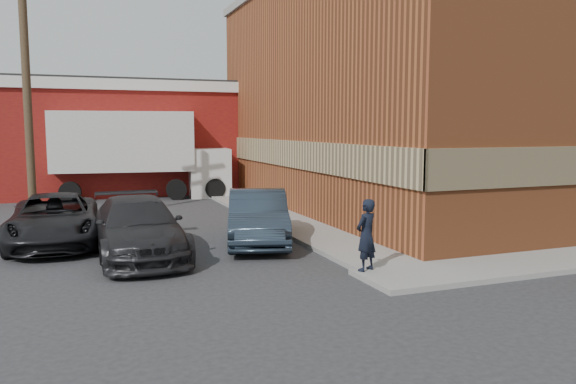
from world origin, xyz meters
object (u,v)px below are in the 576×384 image
object	(u,v)px
utility_pole	(26,82)
box_truck	(141,149)
brick_building	(443,94)
man	(366,235)
sedan	(258,217)
warehouse	(77,137)
suv_b	(138,228)
suv_a	(54,220)

from	to	relation	value
utility_pole	box_truck	distance (m)	8.41
brick_building	man	size ratio (longest dim) A/B	11.37
utility_pole	sedan	distance (m)	8.88
utility_pole	box_truck	size ratio (longest dim) A/B	1.08
man	brick_building	bearing A→B (deg)	-158.90
warehouse	brick_building	bearing A→B (deg)	-37.20
sedan	box_truck	world-z (taller)	box_truck
suv_b	suv_a	bearing A→B (deg)	129.74
brick_building	warehouse	distance (m)	18.30
warehouse	man	xyz separation A→B (m)	(5.80, -20.25, -1.89)
brick_building	box_truck	world-z (taller)	brick_building
utility_pole	box_truck	bearing A→B (deg)	57.89
sedan	suv_a	bearing A→B (deg)	177.17
sedan	brick_building	bearing A→B (deg)	43.25
warehouse	suv_a	world-z (taller)	warehouse
suv_b	box_truck	size ratio (longest dim) A/B	0.62
warehouse	man	bearing A→B (deg)	-74.02
sedan	suv_b	distance (m)	3.40
suv_a	suv_b	xyz separation A→B (m)	(2.04, -2.34, 0.03)
man	sedan	size ratio (longest dim) A/B	0.35
box_truck	suv_a	bearing A→B (deg)	-102.69
suv_b	warehouse	bearing A→B (deg)	93.09
brick_building	man	world-z (taller)	brick_building
suv_b	box_truck	bearing A→B (deg)	81.71
utility_pole	sedan	xyz separation A→B (m)	(6.14, -5.03, -3.99)
suv_a	suv_b	size ratio (longest dim) A/B	1.00
warehouse	utility_pole	distance (m)	11.27
suv_b	utility_pole	bearing A→B (deg)	115.43
brick_building	box_truck	bearing A→B (deg)	149.80
brick_building	sedan	bearing A→B (deg)	-152.99
warehouse	box_truck	bearing A→B (deg)	-56.42
warehouse	utility_pole	xyz separation A→B (m)	(-1.50, -11.00, 1.93)
sedan	box_truck	xyz separation A→B (m)	(-1.86, 11.85, 1.56)
warehouse	sedan	distance (m)	16.81
man	sedan	distance (m)	4.38
warehouse	suv_a	bearing A→B (deg)	-93.08
suv_a	box_truck	xyz separation A→B (m)	(3.54, 9.98, 1.60)
sedan	suv_b	world-z (taller)	sedan
suv_b	sedan	bearing A→B (deg)	6.63
utility_pole	brick_building	bearing A→B (deg)	-0.02
sedan	warehouse	bearing A→B (deg)	122.38
warehouse	box_truck	world-z (taller)	warehouse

